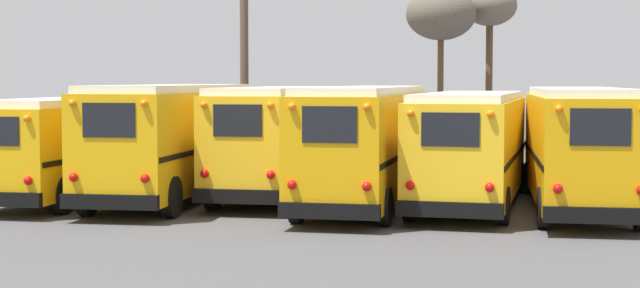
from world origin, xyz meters
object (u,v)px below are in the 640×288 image
school_bus_5 (578,144)px  utility_pole (244,62)px  bare_tree_0 (490,10)px  school_bus_3 (367,141)px  school_bus_1 (174,137)px  school_bus_2 (281,137)px  school_bus_0 (88,142)px  school_bus_4 (471,145)px  bare_tree_1 (441,15)px

school_bus_5 → utility_pole: (-13.09, 12.66, 2.48)m
bare_tree_0 → school_bus_3: bearing=-95.8°
utility_pole → school_bus_3: bearing=-60.0°
school_bus_1 → school_bus_2: school_bus_1 is taller
bare_tree_0 → school_bus_1: bearing=-109.6°
school_bus_3 → bare_tree_0: 23.30m
school_bus_0 → school_bus_1: size_ratio=1.03×
school_bus_0 → bare_tree_0: (10.86, 22.23, 5.33)m
school_bus_0 → bare_tree_0: 25.31m
school_bus_4 → utility_pole: (-10.24, 12.31, 2.56)m
school_bus_2 → bare_tree_0: bearing=76.3°
utility_pole → bare_tree_0: size_ratio=1.02×
school_bus_3 → bare_tree_1: bare_tree_1 is taller
school_bus_2 → school_bus_3: 3.21m
school_bus_2 → bare_tree_1: bearing=81.1°
school_bus_1 → bare_tree_0: bare_tree_0 is taller
school_bus_3 → school_bus_4: school_bus_3 is taller
school_bus_5 → bare_tree_1: (-5.59, 20.27, 4.79)m
school_bus_3 → utility_pole: size_ratio=1.26×
school_bus_0 → bare_tree_1: bare_tree_1 is taller
school_bus_5 → bare_tree_1: bare_tree_1 is taller
school_bus_4 → school_bus_5: school_bus_5 is taller
school_bus_5 → utility_pole: bearing=136.0°
school_bus_3 → bare_tree_1: size_ratio=1.33×
school_bus_4 → bare_tree_1: size_ratio=1.25×
school_bus_0 → school_bus_3: size_ratio=1.04×
school_bus_2 → school_bus_5: 8.65m
school_bus_1 → school_bus_3: school_bus_1 is taller
school_bus_3 → bare_tree_0: bearing=84.2°
school_bus_1 → bare_tree_0: 24.39m
school_bus_1 → bare_tree_0: (8.01, 22.46, 5.13)m
school_bus_2 → school_bus_5: size_ratio=0.96×
school_bus_0 → school_bus_1: (2.85, -0.24, 0.20)m
school_bus_2 → school_bus_3: school_bus_3 is taller
school_bus_4 → bare_tree_0: 22.71m
school_bus_2 → bare_tree_0: bare_tree_0 is taller
school_bus_1 → bare_tree_0: size_ratio=1.29×
bare_tree_1 → school_bus_3: bearing=-90.3°
school_bus_2 → school_bus_4: 5.78m
bare_tree_1 → school_bus_5: bearing=-74.6°
school_bus_1 → bare_tree_1: 21.64m
bare_tree_0 → bare_tree_1: bare_tree_0 is taller
school_bus_1 → bare_tree_1: bearing=74.0°
utility_pole → school_bus_0: bearing=-95.3°
school_bus_4 → bare_tree_1: bare_tree_1 is taller
school_bus_4 → bare_tree_1: (-2.74, 19.93, 4.87)m
school_bus_1 → utility_pole: 13.03m
school_bus_2 → school_bus_5: (8.55, -1.31, -0.01)m
school_bus_3 → utility_pole: (-7.39, 12.83, 2.47)m
school_bus_2 → bare_tree_0: 22.35m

